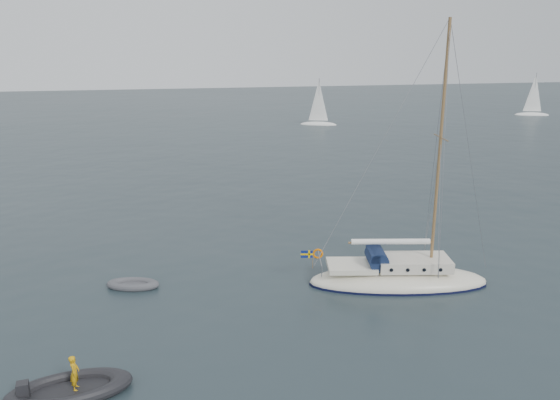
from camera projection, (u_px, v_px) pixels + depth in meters
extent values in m
plane|color=black|center=(311.00, 273.00, 29.27)|extent=(300.00, 300.00, 0.00)
ellipsoid|color=beige|center=(398.00, 282.00, 27.79)|extent=(9.05, 2.81, 1.51)
cube|color=silver|center=(412.00, 261.00, 27.69)|extent=(3.62, 1.91, 0.55)
cube|color=beige|center=(355.00, 270.00, 26.96)|extent=(2.41, 1.91, 0.25)
cylinder|color=#131F3D|center=(378.00, 260.00, 27.15)|extent=(0.97, 1.66, 0.97)
cube|color=#131F3D|center=(375.00, 256.00, 27.05)|extent=(0.45, 1.66, 0.40)
cylinder|color=brown|center=(436.00, 149.00, 26.38)|extent=(0.15, 0.15, 12.06)
cylinder|color=brown|center=(437.00, 136.00, 26.22)|extent=(0.05, 2.21, 0.05)
cylinder|color=brown|center=(391.00, 243.00, 27.10)|extent=(4.22, 0.10, 0.10)
cylinder|color=white|center=(391.00, 242.00, 27.09)|extent=(3.93, 0.28, 0.28)
cylinder|color=gray|center=(324.00, 265.00, 26.45)|extent=(0.04, 2.21, 0.04)
torus|color=#EA6A00|center=(319.00, 261.00, 27.00)|extent=(0.54, 0.10, 0.54)
cylinder|color=brown|center=(317.00, 268.00, 26.39)|extent=(0.03, 0.03, 0.90)
cube|color=navy|center=(311.00, 263.00, 26.24)|extent=(0.60, 0.02, 0.38)
cube|color=#EDBA00|center=(311.00, 263.00, 26.24)|extent=(0.62, 0.03, 0.09)
cube|color=#EDBA00|center=(313.00, 262.00, 26.26)|extent=(0.09, 0.03, 0.40)
cylinder|color=black|center=(380.00, 257.00, 28.26)|extent=(0.18, 0.06, 0.18)
cylinder|color=black|center=(397.00, 271.00, 26.46)|extent=(0.18, 0.06, 0.18)
cylinder|color=black|center=(394.00, 255.00, 28.46)|extent=(0.18, 0.06, 0.18)
cylinder|color=black|center=(412.00, 269.00, 26.66)|extent=(0.18, 0.06, 0.18)
cylinder|color=black|center=(408.00, 254.00, 28.66)|extent=(0.18, 0.06, 0.18)
cylinder|color=black|center=(427.00, 268.00, 26.86)|extent=(0.18, 0.06, 0.18)
cylinder|color=black|center=(422.00, 253.00, 28.86)|extent=(0.18, 0.06, 0.18)
cylinder|color=black|center=(441.00, 266.00, 27.06)|extent=(0.18, 0.06, 0.18)
cube|color=#4B4B4F|center=(133.00, 285.00, 27.43)|extent=(1.62, 0.67, 0.10)
cube|color=black|center=(70.00, 391.00, 18.83)|extent=(2.64, 1.10, 0.13)
cube|color=black|center=(24.00, 389.00, 18.39)|extent=(0.39, 0.39, 0.66)
imported|color=#CC920E|center=(75.00, 373.00, 18.70)|extent=(0.39, 0.51, 1.28)
ellipsoid|color=white|center=(318.00, 125.00, 87.26)|extent=(5.84, 1.95, 0.97)
cylinder|color=gray|center=(319.00, 100.00, 86.25)|extent=(0.10, 0.10, 6.81)
cone|color=white|center=(319.00, 100.00, 86.23)|extent=(3.11, 3.11, 6.32)
ellipsoid|color=white|center=(532.00, 115.00, 100.12)|extent=(6.12, 2.04, 1.02)
cylinder|color=gray|center=(534.00, 93.00, 99.05)|extent=(0.10, 0.10, 7.14)
cone|color=white|center=(534.00, 93.00, 99.04)|extent=(3.26, 3.26, 6.63)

